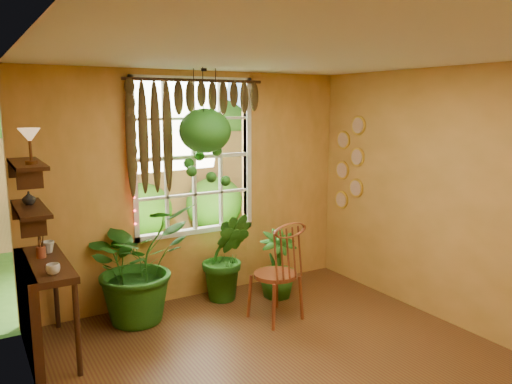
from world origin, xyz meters
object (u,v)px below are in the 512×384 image
counter_ledge (34,300)px  potted_plant_left (137,263)px  windsor_chair (277,287)px  potted_plant_mid (227,257)px  hanging_basket (205,138)px

counter_ledge → potted_plant_left: (1.07, 0.30, 0.08)m
windsor_chair → potted_plant_mid: windsor_chair is taller
potted_plant_mid → windsor_chair: bearing=-74.7°
counter_ledge → windsor_chair: windsor_chair is taller
counter_ledge → hanging_basket: (1.88, 0.28, 1.40)m
potted_plant_left → hanging_basket: (0.81, -0.02, 1.31)m
counter_ledge → potted_plant_left: size_ratio=0.94×
counter_ledge → potted_plant_left: bearing=15.8°
counter_ledge → potted_plant_mid: potted_plant_mid is taller
hanging_basket → potted_plant_mid: bearing=8.8°
potted_plant_left → hanging_basket: hanging_basket is taller
windsor_chair → potted_plant_left: 1.53m
potted_plant_left → hanging_basket: bearing=-1.4°
potted_plant_left → potted_plant_mid: bearing=1.2°
windsor_chair → potted_plant_mid: (-0.21, 0.78, 0.17)m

